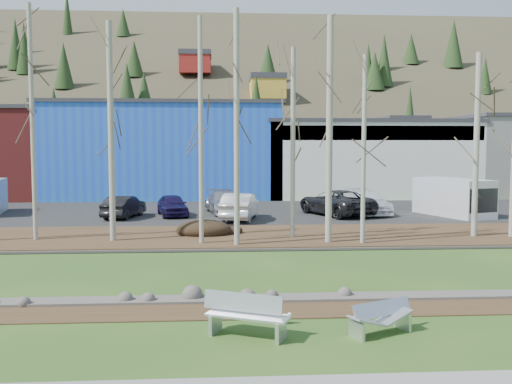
{
  "coord_description": "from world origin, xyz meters",
  "views": [
    {
      "loc": [
        -1.16,
        -13.13,
        4.45
      ],
      "look_at": [
        0.42,
        11.48,
        2.5
      ],
      "focal_mm": 40.0,
      "sensor_mm": 36.0,
      "label": 1
    }
  ],
  "objects": [
    {
      "name": "birch_1",
      "position": [
        -9.74,
        13.82,
        5.56
      ],
      "size": [
        0.21,
        0.21,
        10.81
      ],
      "color": "#BDB4A9",
      "rests_on": "far_bank"
    },
    {
      "name": "bench_intact",
      "position": [
        -0.55,
        -0.01,
        0.5
      ],
      "size": [
        2.05,
        1.36,
        1.0
      ],
      "rotation": [
        0.0,
        0.0,
        -0.43
      ],
      "color": "silver",
      "rests_on": "ground"
    },
    {
      "name": "van_white",
      "position": [
        13.6,
        21.54,
        1.3
      ],
      "size": [
        3.72,
        5.73,
        2.32
      ],
      "rotation": [
        0.0,
        0.0,
        0.31
      ],
      "color": "white",
      "rests_on": "parking_lot"
    },
    {
      "name": "birch_4",
      "position": [
        -0.4,
        11.84,
        5.28
      ],
      "size": [
        0.25,
        0.25,
        10.26
      ],
      "color": "#BDB4A9",
      "rests_on": "far_bank"
    },
    {
      "name": "seagull",
      "position": [
        0.46,
        0.86,
        0.16
      ],
      "size": [
        0.41,
        0.19,
        0.3
      ],
      "rotation": [
        0.0,
        0.0,
        -0.23
      ],
      "color": "gold",
      "rests_on": "ground"
    },
    {
      "name": "river",
      "position": [
        0.0,
        7.2,
        0.0
      ],
      "size": [
        80.0,
        8.0,
        0.9
      ],
      "primitive_type": null,
      "color": "black",
      "rests_on": "ground"
    },
    {
      "name": "near_bank_rocks",
      "position": [
        0.0,
        3.1,
        0.0
      ],
      "size": [
        80.0,
        0.8,
        0.5
      ],
      "primitive_type": null,
      "color": "#47423D",
      "rests_on": "ground"
    },
    {
      "name": "parking_lot",
      "position": [
        0.0,
        25.0,
        0.07
      ],
      "size": [
        80.0,
        14.0,
        0.14
      ],
      "primitive_type": "cube",
      "color": "black",
      "rests_on": "ground"
    },
    {
      "name": "car_5",
      "position": [
        8.35,
        23.0,
        0.9
      ],
      "size": [
        2.42,
        5.36,
        1.52
      ],
      "primitive_type": "imported",
      "rotation": [
        0.0,
        0.0,
        0.06
      ],
      "color": "white",
      "rests_on": "parking_lot"
    },
    {
      "name": "dirt_mound",
      "position": [
        -1.95,
        14.88,
        0.42
      ],
      "size": [
        2.74,
        1.94,
        0.54
      ],
      "primitive_type": "ellipsoid",
      "color": "black",
      "rests_on": "far_bank"
    },
    {
      "name": "birch_5",
      "position": [
        2.33,
        13.79,
        4.63
      ],
      "size": [
        0.23,
        0.23,
        8.97
      ],
      "color": "#BDB4A9",
      "rests_on": "far_bank"
    },
    {
      "name": "birch_2",
      "position": [
        -6.09,
        13.31,
        5.13
      ],
      "size": [
        0.27,
        0.27,
        9.96
      ],
      "color": "#BDB4A9",
      "rests_on": "far_bank"
    },
    {
      "name": "building_white",
      "position": [
        12.0,
        38.98,
        3.41
      ],
      "size": [
        18.36,
        12.24,
        6.8
      ],
      "color": "white",
      "rests_on": "ground"
    },
    {
      "name": "far_bank_rocks",
      "position": [
        0.0,
        11.3,
        0.0
      ],
      "size": [
        80.0,
        0.8,
        0.46
      ],
      "primitive_type": null,
      "color": "#47423D",
      "rests_on": "ground"
    },
    {
      "name": "car_2",
      "position": [
        -4.11,
        22.63,
        0.82
      ],
      "size": [
        2.45,
        4.23,
        1.35
      ],
      "primitive_type": "imported",
      "rotation": [
        0.0,
        0.0,
        0.23
      ],
      "color": "#1C1441",
      "rests_on": "parking_lot"
    },
    {
      "name": "far_bank",
      "position": [
        0.0,
        14.5,
        0.07
      ],
      "size": [
        80.0,
        7.0,
        0.15
      ],
      "primitive_type": "cube",
      "color": "#382616",
      "rests_on": "ground"
    },
    {
      "name": "car_1",
      "position": [
        -0.82,
        23.81,
        0.88
      ],
      "size": [
        2.95,
        5.37,
        1.47
      ],
      "primitive_type": "imported",
      "rotation": [
        0.0,
        0.0,
        0.18
      ],
      "color": "gray",
      "rests_on": "parking_lot"
    },
    {
      "name": "car_0",
      "position": [
        -7.01,
        21.97,
        0.81
      ],
      "size": [
        2.26,
        4.29,
        1.35
      ],
      "primitive_type": "imported",
      "rotation": [
        0.0,
        0.0,
        2.93
      ],
      "color": "black",
      "rests_on": "parking_lot"
    },
    {
      "name": "car_3",
      "position": [
        0.04,
        20.5,
        0.93
      ],
      "size": [
        2.57,
        5.05,
        1.59
      ],
      "primitive_type": "imported",
      "rotation": [
        0.0,
        0.0,
        2.95
      ],
      "color": "silver",
      "rests_on": "parking_lot"
    },
    {
      "name": "dirt_strip",
      "position": [
        0.0,
        2.1,
        0.01
      ],
      "size": [
        80.0,
        1.8,
        0.03
      ],
      "primitive_type": "cube",
      "color": "#382616",
      "rests_on": "ground"
    },
    {
      "name": "birch_8",
      "position": [
        11.16,
        13.53,
        4.54
      ],
      "size": [
        0.27,
        0.27,
        8.78
      ],
      "color": "#BDB4A9",
      "rests_on": "far_bank"
    },
    {
      "name": "hillside",
      "position": [
        0.0,
        84.0,
        17.5
      ],
      "size": [
        160.0,
        72.0,
        35.0
      ],
      "primitive_type": null,
      "color": "#382F22",
      "rests_on": "ground"
    },
    {
      "name": "ground",
      "position": [
        0.0,
        0.0,
        0.0
      ],
      "size": [
        200.0,
        200.0,
        0.0
      ],
      "primitive_type": "plane",
      "color": "#274919",
      "rests_on": "ground"
    },
    {
      "name": "birch_3",
      "position": [
        -1.98,
        12.35,
        5.17
      ],
      "size": [
        0.2,
        0.2,
        10.03
      ],
      "color": "#BDB4A9",
      "rests_on": "far_bank"
    },
    {
      "name": "building_blue",
      "position": [
        -6.0,
        39.0,
        4.16
      ],
      "size": [
        20.4,
        12.24,
        8.3
      ],
      "color": "blue",
      "rests_on": "ground"
    },
    {
      "name": "birch_7",
      "position": [
        3.77,
        12.25,
        5.2
      ],
      "size": [
        0.29,
        0.29,
        10.11
      ],
      "color": "#BDB4A9",
      "rests_on": "far_bank"
    },
    {
      "name": "birch_6",
      "position": [
        5.25,
        11.88,
        4.33
      ],
      "size": [
        0.2,
        0.2,
        8.35
      ],
      "color": "#BDB4A9",
      "rests_on": "far_bank"
    },
    {
      "name": "bench_damaged",
      "position": [
        2.67,
        -0.02,
        0.38
      ],
      "size": [
        1.76,
        1.21,
        0.75
      ],
      "rotation": [
        0.0,
        0.0,
        0.44
      ],
      "color": "silver",
      "rests_on": "ground"
    },
    {
      "name": "car_4",
      "position": [
        6.2,
        22.41,
        0.94
      ],
      "size": [
        4.69,
        6.36,
        1.61
      ],
      "primitive_type": "imported",
      "rotation": [
        0.0,
        0.0,
        3.54
      ],
      "color": "#28282A",
      "rests_on": "parking_lot"
    }
  ]
}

